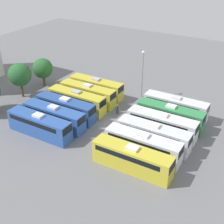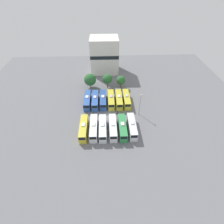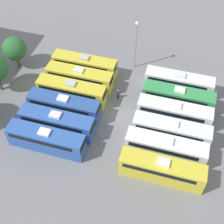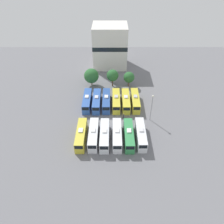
% 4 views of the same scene
% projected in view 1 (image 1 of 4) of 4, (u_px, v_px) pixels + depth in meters
% --- Properties ---
extents(ground_plane, '(117.52, 117.52, 0.00)m').
position_uv_depth(ground_plane, '(111.00, 125.00, 51.81)').
color(ground_plane, slate).
extents(bus_0, '(2.52, 11.06, 3.68)m').
position_uv_depth(bus_0, '(132.00, 158.00, 41.05)').
color(bus_0, gold).
rests_on(bus_0, ground_plane).
extents(bus_1, '(2.52, 11.06, 3.68)m').
position_uv_depth(bus_1, '(143.00, 145.00, 43.69)').
color(bus_1, silver).
rests_on(bus_1, ground_plane).
extents(bus_2, '(2.52, 11.06, 3.68)m').
position_uv_depth(bus_2, '(153.00, 135.00, 45.92)').
color(bus_2, silver).
rests_on(bus_2, ground_plane).
extents(bus_3, '(2.52, 11.06, 3.68)m').
position_uv_depth(bus_3, '(162.00, 124.00, 48.61)').
color(bus_3, silver).
rests_on(bus_3, ground_plane).
extents(bus_4, '(2.52, 11.06, 3.68)m').
position_uv_depth(bus_4, '(170.00, 115.00, 51.05)').
color(bus_4, '#338C4C').
rests_on(bus_4, ground_plane).
extents(bus_5, '(2.52, 11.06, 3.68)m').
position_uv_depth(bus_5, '(175.00, 106.00, 53.76)').
color(bus_5, silver).
rests_on(bus_5, ground_plane).
extents(bus_6, '(2.52, 11.06, 3.68)m').
position_uv_depth(bus_6, '(39.00, 125.00, 48.44)').
color(bus_6, '#2D56A8').
rests_on(bus_6, ground_plane).
extents(bus_7, '(2.52, 11.06, 3.68)m').
position_uv_depth(bus_7, '(54.00, 116.00, 50.79)').
color(bus_7, '#2D56A8').
rests_on(bus_7, ground_plane).
extents(bus_8, '(2.52, 11.06, 3.68)m').
position_uv_depth(bus_8, '(65.00, 108.00, 53.35)').
color(bus_8, '#284C93').
rests_on(bus_8, ground_plane).
extents(bus_9, '(2.52, 11.06, 3.68)m').
position_uv_depth(bus_9, '(77.00, 100.00, 55.86)').
color(bus_9, gold).
rests_on(bus_9, ground_plane).
extents(bus_10, '(2.52, 11.06, 3.68)m').
position_uv_depth(bus_10, '(88.00, 93.00, 58.27)').
color(bus_10, gold).
rests_on(bus_10, ground_plane).
extents(bus_11, '(2.52, 11.06, 3.68)m').
position_uv_depth(bus_11, '(96.00, 87.00, 60.79)').
color(bus_11, gold).
rests_on(bus_11, ground_plane).
extents(worker_person, '(0.36, 0.36, 1.78)m').
position_uv_depth(worker_person, '(117.00, 109.00, 54.91)').
color(worker_person, '#333338').
rests_on(worker_person, ground_plane).
extents(light_pole, '(0.60, 0.60, 9.30)m').
position_uv_depth(light_pole, '(143.00, 67.00, 58.24)').
color(light_pole, gray).
rests_on(light_pole, ground_plane).
extents(tree_1, '(4.44, 4.44, 6.84)m').
position_uv_depth(tree_1, '(20.00, 75.00, 59.02)').
color(tree_1, brown).
rests_on(tree_1, ground_plane).
extents(tree_2, '(4.14, 4.14, 5.92)m').
position_uv_depth(tree_2, '(43.00, 68.00, 64.04)').
color(tree_2, brown).
rests_on(tree_2, ground_plane).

